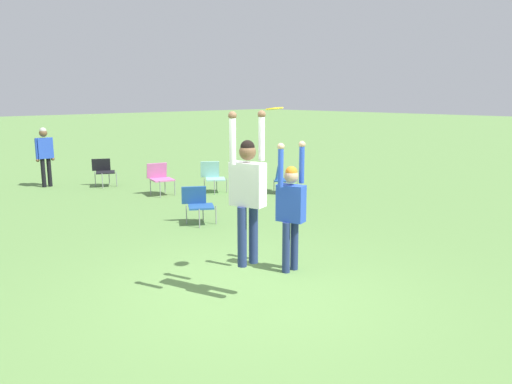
{
  "coord_description": "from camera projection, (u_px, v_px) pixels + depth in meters",
  "views": [
    {
      "loc": [
        -4.46,
        -4.68,
        2.67
      ],
      "look_at": [
        0.39,
        0.32,
        1.3
      ],
      "focal_mm": 35.0,
      "sensor_mm": 36.0,
      "label": 1
    }
  ],
  "objects": [
    {
      "name": "frisbee",
      "position": [
        275.0,
        109.0,
        6.75
      ],
      "size": [
        0.24,
        0.24,
        0.05
      ],
      "color": "yellow"
    },
    {
      "name": "person_spectator_far",
      "position": [
        45.0,
        151.0,
        14.42
      ],
      "size": [
        0.54,
        0.23,
        1.73
      ],
      "rotation": [
        0.0,
        0.0,
        -0.08
      ],
      "color": "black",
      "rests_on": "ground_plane"
    },
    {
      "name": "camping_chair_1",
      "position": [
        160.0,
        176.0,
        13.36
      ],
      "size": [
        0.67,
        0.71,
        0.85
      ],
      "rotation": [
        0.0,
        0.0,
        2.86
      ],
      "color": "gray",
      "rests_on": "ground_plane"
    },
    {
      "name": "person_defending",
      "position": [
        291.0,
        205.0,
        7.47
      ],
      "size": [
        0.57,
        0.46,
        1.98
      ],
      "rotation": [
        0.0,
        0.0,
        -1.3
      ],
      "color": "navy",
      "rests_on": "ground_plane"
    },
    {
      "name": "camping_chair_0",
      "position": [
        104.0,
        170.0,
        14.62
      ],
      "size": [
        0.71,
        0.76,
        0.8
      ],
      "rotation": [
        0.0,
        0.0,
        2.65
      ],
      "color": "gray",
      "rests_on": "ground_plane"
    },
    {
      "name": "camping_chair_5",
      "position": [
        198.0,
        202.0,
        10.4
      ],
      "size": [
        0.71,
        0.78,
        0.77
      ],
      "rotation": [
        0.0,
        0.0,
        2.55
      ],
      "color": "gray",
      "rests_on": "ground_plane"
    },
    {
      "name": "person_jumping",
      "position": [
        248.0,
        186.0,
        6.32
      ],
      "size": [
        0.6,
        0.48,
        1.99
      ],
      "rotation": [
        0.0,
        0.0,
        1.84
      ],
      "color": "navy",
      "rests_on": "ground_plane"
    },
    {
      "name": "camping_chair_4",
      "position": [
        213.0,
        175.0,
        13.76
      ],
      "size": [
        0.72,
        0.8,
        0.84
      ],
      "rotation": [
        0.0,
        0.0,
        2.51
      ],
      "color": "gray",
      "rests_on": "ground_plane"
    },
    {
      "name": "camping_chair_3",
      "position": [
        283.0,
        177.0,
        13.59
      ],
      "size": [
        0.72,
        0.79,
        0.77
      ],
      "rotation": [
        0.0,
        0.0,
        3.67
      ],
      "color": "gray",
      "rests_on": "ground_plane"
    },
    {
      "name": "ground_plane",
      "position": [
        252.0,
        292.0,
        6.86
      ],
      "size": [
        120.0,
        120.0,
        0.0
      ],
      "primitive_type": "plane",
      "color": "#608C47"
    }
  ]
}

